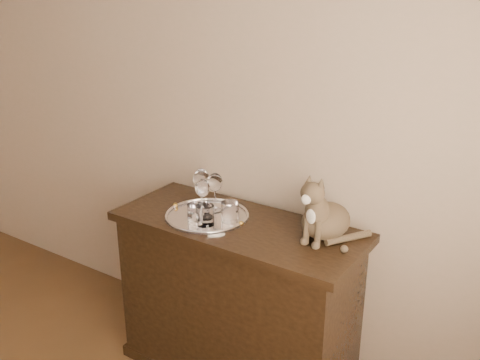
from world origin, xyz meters
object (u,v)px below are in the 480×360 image
object	(u,v)px
sideboard	(238,301)
tumbler_a	(205,215)
wine_glass_a	(202,189)
tumbler_b	(196,213)
tumbler_c	(230,212)
cat	(327,204)
wine_glass_d	(203,197)
tray	(207,217)
wine_glass_b	(215,192)

from	to	relation	value
sideboard	tumbler_a	distance (m)	0.50
wine_glass_a	tumbler_a	bearing A→B (deg)	-47.73
tumbler_b	wine_glass_a	bearing A→B (deg)	116.47
tumbler_b	tumbler_c	bearing A→B (deg)	38.07
sideboard	cat	size ratio (longest dim) A/B	3.85
wine_glass_d	cat	size ratio (longest dim) A/B	0.59
wine_glass_a	cat	bearing A→B (deg)	6.46
tray	wine_glass_d	bearing A→B (deg)	-166.89
tray	tumbler_b	xyz separation A→B (m)	(-0.00, -0.09, 0.05)
tumbler_c	wine_glass_b	bearing A→B (deg)	154.59
tray	wine_glass_b	distance (m)	0.13
cat	tray	bearing A→B (deg)	-159.71
cat	tumbler_c	bearing A→B (deg)	-157.83
sideboard	tumbler_c	size ratio (longest dim) A/B	12.75
wine_glass_a	cat	world-z (taller)	cat
tray	tumbler_c	bearing A→B (deg)	5.78
tumbler_b	tray	bearing A→B (deg)	89.46
tumbler_a	cat	bearing A→B (deg)	21.84
wine_glass_d	tumbler_a	world-z (taller)	wine_glass_d
wine_glass_b	tumbler_b	distance (m)	0.17
tray	wine_glass_a	size ratio (longest dim) A/B	1.92
wine_glass_a	tumbler_b	bearing A→B (deg)	-63.53
tumbler_a	wine_glass_a	bearing A→B (deg)	132.27
tray	tumbler_b	size ratio (longest dim) A/B	4.52
tray	wine_glass_b	bearing A→B (deg)	93.32
sideboard	wine_glass_a	size ratio (longest dim) A/B	5.76
sideboard	wine_glass_d	distance (m)	0.55
wine_glass_a	cat	distance (m)	0.63
tray	tumbler_a	distance (m)	0.11
wine_glass_d	tumbler_b	size ratio (longest dim) A/B	2.09
tumbler_b	cat	world-z (taller)	cat
wine_glass_a	tumbler_b	size ratio (longest dim) A/B	2.36
wine_glass_a	tumbler_c	distance (m)	0.21
wine_glass_b	tumbler_a	xyz separation A→B (m)	(0.05, -0.15, -0.05)
sideboard	tumbler_a	size ratio (longest dim) A/B	12.82
tumbler_c	tumbler_b	bearing A→B (deg)	-141.93
wine_glass_a	wine_glass_b	xyz separation A→B (m)	(0.07, 0.02, -0.01)
wine_glass_a	tumbler_a	world-z (taller)	wine_glass_a
wine_glass_a	cat	size ratio (longest dim) A/B	0.67
tumbler_b	tumbler_c	xyz separation A→B (m)	(0.13, 0.10, 0.00)
tray	wine_glass_d	xyz separation A→B (m)	(-0.02, -0.00, 0.10)
wine_glass_a	tumbler_c	size ratio (longest dim) A/B	2.21
sideboard	cat	world-z (taller)	cat
sideboard	wine_glass_d	bearing A→B (deg)	-168.76
wine_glass_d	wine_glass_a	bearing A→B (deg)	131.08
wine_glass_b	tray	bearing A→B (deg)	-86.68
tumbler_a	cat	xyz separation A→B (m)	(0.51, 0.20, 0.10)
sideboard	wine_glass_b	bearing A→B (deg)	164.50
tumbler_b	cat	size ratio (longest dim) A/B	0.28
wine_glass_d	tumbler_a	size ratio (longest dim) A/B	1.97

